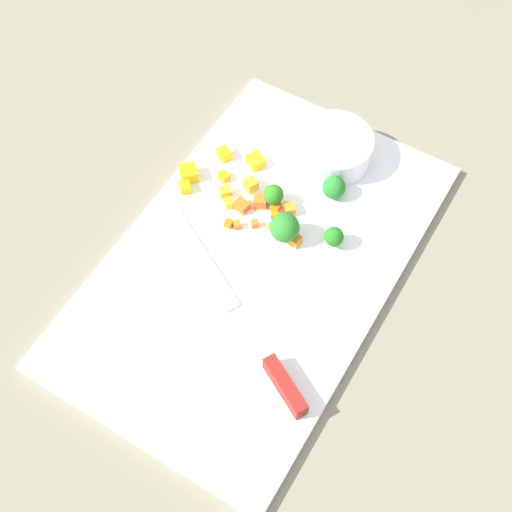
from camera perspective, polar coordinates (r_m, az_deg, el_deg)
The scene contains 26 objects.
ground_plane at distance 0.93m, azimuth 0.00°, elevation -0.69°, with size 4.00×4.00×0.00m, color gray.
cutting_board at distance 0.93m, azimuth 0.00°, elevation -0.51°, with size 0.54×0.34×0.01m, color white.
prep_bowl at distance 1.01m, azimuth 6.22°, elevation 8.46°, with size 0.11×0.11×0.04m, color white.
chef_knife at distance 0.86m, azimuth 0.36°, elevation -7.36°, with size 0.17×0.29×0.02m.
carrot_dice_0 at distance 0.95m, azimuth -0.10°, elevation 2.57°, with size 0.01×0.01×0.01m, color orange.
carrot_dice_1 at distance 0.96m, azimuth 1.58°, elevation 3.89°, with size 0.01×0.01×0.01m, color orange.
carrot_dice_2 at distance 0.96m, azimuth 0.30°, elevation 4.35°, with size 0.02×0.02×0.02m, color orange.
carrot_dice_3 at distance 0.95m, azimuth 1.48°, elevation 3.30°, with size 0.01×0.01×0.01m, color orange.
carrot_dice_4 at distance 0.94m, azimuth 1.40°, elevation 2.39°, with size 0.01×0.01×0.01m, color orange.
carrot_dice_5 at distance 0.93m, azimuth 3.11°, elevation 1.24°, with size 0.01×0.01×0.01m, color orange.
carrot_dice_6 at distance 0.96m, azimuth 2.65°, elevation 3.74°, with size 0.02×0.01×0.02m, color orange.
carrot_dice_7 at distance 0.95m, azimuth -2.17°, elevation 2.59°, with size 0.01×0.01×0.01m, color orange.
carrot_dice_8 at distance 0.94m, azimuth -1.49°, elevation 2.48°, with size 0.01×0.01×0.01m, color orange.
carrot_dice_9 at distance 0.96m, azimuth -1.14°, elevation 4.01°, with size 0.02×0.02×0.01m, color orange.
pepper_dice_0 at distance 1.01m, azimuth -2.55°, elevation 8.09°, with size 0.02×0.02×0.02m, color yellow.
pepper_dice_1 at distance 1.00m, azimuth -0.03°, elevation 7.54°, with size 0.02×0.02×0.02m, color yellow.
pepper_dice_2 at distance 0.97m, azimuth -2.45°, elevation 5.10°, with size 0.02×0.01×0.01m, color yellow.
pepper_dice_3 at distance 0.96m, azimuth -2.13°, elevation 4.20°, with size 0.01×0.01×0.01m, color yellow.
pepper_dice_4 at distance 0.99m, azimuth -5.36°, elevation 6.56°, with size 0.02×0.02×0.02m, color yellow.
pepper_dice_5 at distance 0.98m, azimuth -0.41°, elevation 5.69°, with size 0.02×0.02×0.02m, color yellow.
pepper_dice_6 at distance 0.98m, azimuth -5.66°, elevation 5.46°, with size 0.01×0.02×0.01m, color yellow.
pepper_dice_7 at distance 0.99m, azimuth -2.58°, elevation 6.33°, with size 0.01×0.01×0.01m, color yellow.
broccoli_floret_0 at distance 0.97m, azimuth 6.19°, elevation 5.42°, with size 0.03×0.03×0.03m.
broccoli_floret_1 at distance 0.92m, azimuth 6.19°, elevation 1.51°, with size 0.03×0.03×0.03m.
broccoli_floret_2 at distance 0.92m, azimuth 2.28°, elevation 2.25°, with size 0.04×0.04×0.05m.
broccoli_floret_3 at distance 0.95m, azimuth 1.39°, elevation 4.87°, with size 0.03×0.03×0.03m.
Camera 1 is at (-0.40, -0.24, 0.81)m, focal length 50.47 mm.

